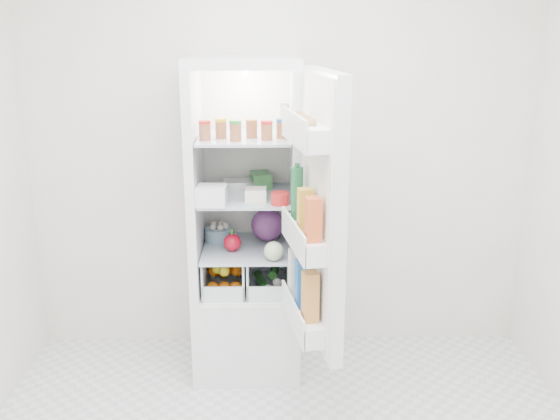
{
  "coord_description": "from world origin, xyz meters",
  "views": [
    {
      "loc": [
        -0.07,
        -2.15,
        1.97
      ],
      "look_at": [
        -0.01,
        0.95,
        1.04
      ],
      "focal_mm": 40.0,
      "sensor_mm": 36.0,
      "label": 1
    }
  ],
  "objects_px": {
    "mushroom_bowl": "(219,234)",
    "red_cabbage": "(267,225)",
    "fridge_door": "(316,219)",
    "refrigerator": "(247,257)"
  },
  "relations": [
    {
      "from": "fridge_door",
      "to": "mushroom_bowl",
      "type": "bearing_deg",
      "value": 27.07
    },
    {
      "from": "fridge_door",
      "to": "refrigerator",
      "type": "bearing_deg",
      "value": 19.28
    },
    {
      "from": "refrigerator",
      "to": "red_cabbage",
      "type": "height_order",
      "value": "refrigerator"
    },
    {
      "from": "red_cabbage",
      "to": "fridge_door",
      "type": "height_order",
      "value": "fridge_door"
    },
    {
      "from": "mushroom_bowl",
      "to": "red_cabbage",
      "type": "bearing_deg",
      "value": -0.61
    },
    {
      "from": "mushroom_bowl",
      "to": "fridge_door",
      "type": "xyz_separation_m",
      "value": [
        0.52,
        -0.69,
        0.31
      ]
    },
    {
      "from": "refrigerator",
      "to": "red_cabbage",
      "type": "relative_size",
      "value": 9.51
    },
    {
      "from": "refrigerator",
      "to": "red_cabbage",
      "type": "bearing_deg",
      "value": 23.99
    },
    {
      "from": "refrigerator",
      "to": "red_cabbage",
      "type": "distance_m",
      "value": 0.22
    },
    {
      "from": "red_cabbage",
      "to": "fridge_door",
      "type": "xyz_separation_m",
      "value": [
        0.23,
        -0.69,
        0.25
      ]
    }
  ]
}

